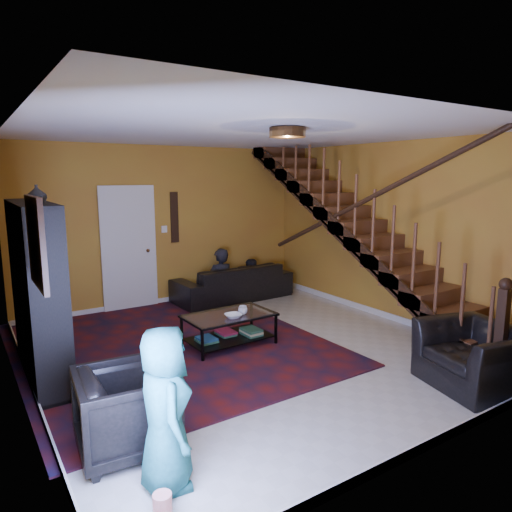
# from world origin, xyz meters

# --- Properties ---
(floor) EXTENTS (5.50, 5.50, 0.00)m
(floor) POSITION_xyz_m (0.00, 0.00, 0.00)
(floor) COLOR beige
(floor) RESTS_ON ground
(room) EXTENTS (5.50, 5.50, 5.50)m
(room) POSITION_xyz_m (-1.33, 1.33, 0.05)
(room) COLOR #B38B27
(room) RESTS_ON ground
(staircase) EXTENTS (0.95, 5.02, 3.18)m
(staircase) POSITION_xyz_m (2.12, -0.00, 1.40)
(staircase) COLOR brown
(staircase) RESTS_ON floor
(bookshelf) EXTENTS (0.35, 1.80, 2.00)m
(bookshelf) POSITION_xyz_m (-2.40, 0.60, 0.96)
(bookshelf) COLOR black
(bookshelf) RESTS_ON floor
(door) EXTENTS (0.82, 0.05, 2.05)m
(door) POSITION_xyz_m (-0.70, 2.73, 1.02)
(door) COLOR silver
(door) RESTS_ON floor
(framed_picture) EXTENTS (0.04, 0.74, 0.74)m
(framed_picture) POSITION_xyz_m (-2.57, -0.90, 1.75)
(framed_picture) COLOR maroon
(framed_picture) RESTS_ON room
(wall_hanging) EXTENTS (0.14, 0.03, 0.90)m
(wall_hanging) POSITION_xyz_m (0.15, 2.73, 1.55)
(wall_hanging) COLOR black
(wall_hanging) RESTS_ON room
(ceiling_fixture) EXTENTS (0.40, 0.40, 0.10)m
(ceiling_fixture) POSITION_xyz_m (0.00, -0.80, 2.74)
(ceiling_fixture) COLOR #3F2814
(ceiling_fixture) RESTS_ON room
(rug) EXTENTS (3.82, 4.35, 0.02)m
(rug) POSITION_xyz_m (-0.83, 0.75, 0.01)
(rug) COLOR #4E0F0E
(rug) RESTS_ON floor
(sofa) EXTENTS (2.26, 0.97, 0.65)m
(sofa) POSITION_xyz_m (1.10, 2.30, 0.32)
(sofa) COLOR black
(sofa) RESTS_ON floor
(armchair_left) EXTENTS (0.85, 0.83, 0.71)m
(armchair_left) POSITION_xyz_m (-2.05, -1.36, 0.36)
(armchair_left) COLOR black
(armchair_left) RESTS_ON floor
(armchair_right) EXTENTS (1.13, 1.22, 0.68)m
(armchair_right) POSITION_xyz_m (1.50, -2.25, 0.34)
(armchair_right) COLOR black
(armchair_right) RESTS_ON floor
(person_adult_a) EXTENTS (0.53, 0.36, 1.43)m
(person_adult_a) POSITION_xyz_m (0.86, 2.35, 0.26)
(person_adult_a) COLOR black
(person_adult_a) RESTS_ON sofa
(person_adult_b) EXTENTS (0.59, 0.47, 1.17)m
(person_adult_b) POSITION_xyz_m (1.50, 2.35, 0.13)
(person_adult_b) COLOR black
(person_adult_b) RESTS_ON sofa
(person_child) EXTENTS (0.47, 0.65, 1.23)m
(person_child) POSITION_xyz_m (-1.95, -1.97, 0.62)
(person_child) COLOR #1B6668
(person_child) RESTS_ON armchair_left
(coffee_table) EXTENTS (1.19, 0.71, 0.45)m
(coffee_table) POSITION_xyz_m (-0.15, 0.25, 0.26)
(coffee_table) COLOR black
(coffee_table) RESTS_ON floor
(cup_a) EXTENTS (0.14, 0.14, 0.10)m
(cup_a) POSITION_xyz_m (-0.00, 0.15, 0.50)
(cup_a) COLOR #999999
(cup_a) RESTS_ON coffee_table
(cup_b) EXTENTS (0.10, 0.10, 0.10)m
(cup_b) POSITION_xyz_m (0.04, 0.21, 0.49)
(cup_b) COLOR #999999
(cup_b) RESTS_ON coffee_table
(bowl) EXTENTS (0.23, 0.23, 0.05)m
(bowl) POSITION_xyz_m (-0.19, 0.08, 0.47)
(bowl) COLOR #999999
(bowl) RESTS_ON coffee_table
(vase) EXTENTS (0.18, 0.18, 0.19)m
(vase) POSITION_xyz_m (-2.41, 0.10, 2.10)
(vase) COLOR #999999
(vase) RESTS_ON bookshelf
(popcorn_bucket) EXTENTS (0.15, 0.15, 0.15)m
(popcorn_bucket) POSITION_xyz_m (-2.10, -2.25, 0.09)
(popcorn_bucket) COLOR red
(popcorn_bucket) RESTS_ON rug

